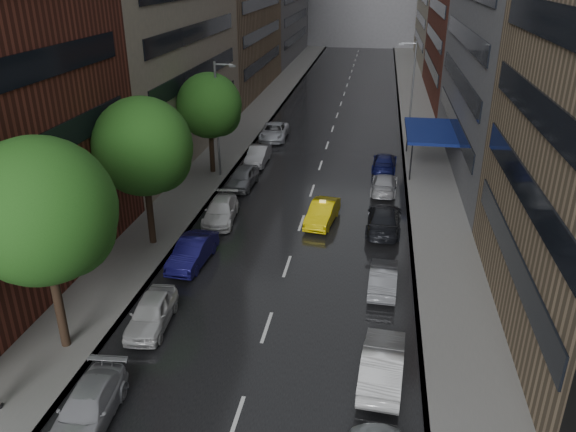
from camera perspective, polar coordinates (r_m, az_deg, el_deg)
name	(u,v)px	position (r m, az deg, el deg)	size (l,w,h in m)	color
road	(336,120)	(63.83, 4.87, 9.74)	(14.00, 140.00, 0.01)	black
sidewalk_left	(257,116)	(65.08, -3.17, 10.13)	(4.00, 140.00, 0.15)	gray
sidewalk_right	(418,122)	(63.82, 13.06, 9.27)	(4.00, 140.00, 0.15)	gray
tree_near	(40,211)	(24.64, -23.85, 0.43)	(6.11, 6.11, 9.74)	#382619
tree_mid	(143,147)	(33.37, -14.53, 6.83)	(5.72, 5.72, 9.11)	#382619
tree_far	(209,106)	(45.48, -8.01, 11.03)	(5.15, 5.15, 8.22)	#382619
taxi	(322,213)	(37.26, 3.51, 0.34)	(1.54, 4.43, 1.46)	yellow
parked_cars_left	(229,198)	(39.75, -6.00, 1.82)	(2.71, 43.45, 1.53)	#97979C
parked_cars_right	(384,254)	(32.38, 9.68, -3.81)	(2.68, 37.61, 1.57)	#A2A9AB
street_lamp_left	(218,117)	(44.79, -7.10, 9.92)	(1.74, 0.22, 9.00)	gray
street_lamp_right	(412,86)	(57.82, 12.46, 12.74)	(1.74, 0.22, 9.00)	gray
awning	(430,131)	(48.58, 14.25, 8.34)	(4.00, 8.00, 3.12)	navy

